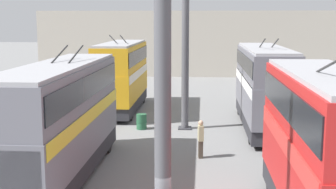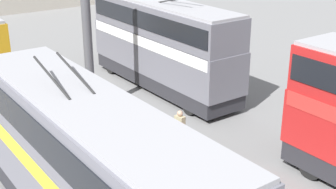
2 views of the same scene
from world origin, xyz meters
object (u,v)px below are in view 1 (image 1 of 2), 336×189
Objects in this scene: bus_left_far at (264,82)px; bus_right_near at (60,115)px; bus_right_mid at (122,72)px; person_aisle_midway at (201,138)px; oil_drum at (142,122)px; bus_left_near at (325,143)px.

bus_right_near is (-9.95, 9.39, -0.06)m from bus_left_far.
bus_right_mid reaches higher than person_aisle_midway.
bus_right_mid is 10.40× the size of oil_drum.
bus_left_far is at bearing 0.00° from bus_left_near.
person_aisle_midway is at bearing -58.61° from bus_right_near.
bus_right_near is 1.18× the size of bus_right_mid.
bus_right_mid is (14.64, 0.00, 0.06)m from bus_right_near.
bus_left_far is at bearing -83.53° from oil_drum.
bus_right_mid is (18.84, 9.39, -0.06)m from bus_left_near.
bus_left_near reaches higher than bus_right_mid.
bus_left_near reaches higher than oil_drum.
bus_right_near is at bearing 136.64° from bus_left_far.
bus_left_far is 11.78× the size of oil_drum.
bus_right_near is (4.20, 9.39, -0.13)m from bus_left_near.
bus_left_far is 1.13× the size of bus_right_mid.
bus_right_near is at bearing 180.00° from bus_right_mid.
bus_left_near is at bearing 180.00° from bus_left_far.
bus_right_near is at bearing 166.98° from oil_drum.
oil_drum is (-0.83, 7.28, -2.32)m from bus_left_far.
bus_left_near is at bearing -151.33° from oil_drum.
bus_right_mid is (4.70, 9.39, 0.00)m from bus_left_far.
bus_left_near is 0.81× the size of bus_right_near.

